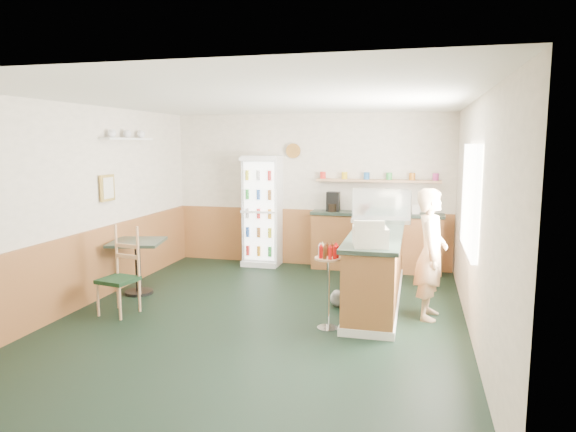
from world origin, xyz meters
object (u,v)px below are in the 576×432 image
(shopkeeper, at_px, (431,254))
(cafe_table, at_px, (138,257))
(drinks_fridge, at_px, (262,211))
(condiment_stand, at_px, (328,272))
(display_case, at_px, (382,206))
(cafe_chair, at_px, (122,268))
(cash_register, at_px, (370,237))

(shopkeeper, relative_size, cafe_table, 1.90)
(drinks_fridge, height_order, condiment_stand, drinks_fridge)
(display_case, height_order, condiment_stand, display_case)
(cafe_table, relative_size, cafe_chair, 0.76)
(cash_register, xyz_separation_m, shopkeeper, (0.70, 0.62, -0.30))
(display_case, xyz_separation_m, condiment_stand, (-0.47, -1.98, -0.56))
(display_case, height_order, cafe_table, display_case)
(cash_register, height_order, cafe_table, cash_register)
(drinks_fridge, relative_size, condiment_stand, 1.95)
(drinks_fridge, height_order, shopkeeper, drinks_fridge)
(display_case, distance_m, condiment_stand, 2.11)
(display_case, xyz_separation_m, cafe_table, (-3.40, -1.23, -0.70))
(drinks_fridge, bearing_deg, cash_register, -52.64)
(drinks_fridge, distance_m, shopkeeper, 3.64)
(display_case, relative_size, shopkeeper, 0.53)
(shopkeeper, bearing_deg, cash_register, 136.23)
(display_case, height_order, shopkeeper, shopkeeper)
(cash_register, height_order, condiment_stand, cash_register)
(cash_register, xyz_separation_m, cafe_chair, (-3.17, -0.12, -0.53))
(cafe_chair, bearing_deg, condiment_stand, 10.80)
(cafe_table, height_order, cafe_chair, cafe_chair)
(cash_register, height_order, shopkeeper, shopkeeper)
(display_case, distance_m, cash_register, 1.90)
(cash_register, distance_m, condiment_stand, 0.64)
(shopkeeper, relative_size, condiment_stand, 1.62)
(drinks_fridge, relative_size, cafe_table, 2.28)
(shopkeeper, xyz_separation_m, cafe_chair, (-3.87, -0.74, -0.23))
(cafe_chair, bearing_deg, cafe_table, 116.27)
(cafe_chair, bearing_deg, drinks_fridge, 81.42)
(display_case, distance_m, cafe_table, 3.68)
(drinks_fridge, distance_m, display_case, 2.39)
(condiment_stand, bearing_deg, cash_register, 10.12)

